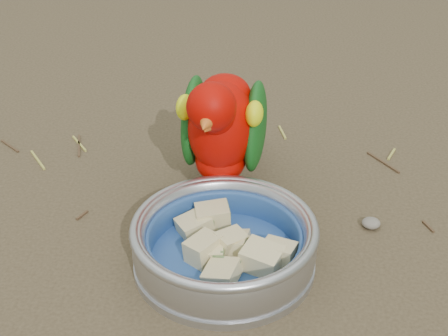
# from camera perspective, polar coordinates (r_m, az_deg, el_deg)

# --- Properties ---
(ground) EXTENTS (60.00, 60.00, 0.00)m
(ground) POSITION_cam_1_polar(r_m,az_deg,el_deg) (0.77, -3.78, -11.57)
(ground) COLOR #493C29
(food_bowl) EXTENTS (0.21, 0.21, 0.02)m
(food_bowl) POSITION_cam_1_polar(r_m,az_deg,el_deg) (0.82, 0.02, -7.72)
(food_bowl) COLOR #B2B2BA
(food_bowl) RESTS_ON ground
(bowl_wall) EXTENTS (0.21, 0.21, 0.04)m
(bowl_wall) POSITION_cam_1_polar(r_m,az_deg,el_deg) (0.80, 0.02, -6.06)
(bowl_wall) COLOR #B2B2BA
(bowl_wall) RESTS_ON food_bowl
(fruit_wedges) EXTENTS (0.13, 0.13, 0.03)m
(fruit_wedges) POSITION_cam_1_polar(r_m,az_deg,el_deg) (0.81, 0.02, -6.46)
(fruit_wedges) COLOR #D7C388
(fruit_wedges) RESTS_ON food_bowl
(lory_parrot) EXTENTS (0.14, 0.25, 0.19)m
(lory_parrot) POSITION_cam_1_polar(r_m,az_deg,el_deg) (0.89, -0.20, 2.58)
(lory_parrot) COLOR #AB0600
(lory_parrot) RESTS_ON ground
(ground_debris) EXTENTS (0.90, 0.80, 0.01)m
(ground_debris) POSITION_cam_1_polar(r_m,az_deg,el_deg) (0.83, -2.44, -7.85)
(ground_debris) COLOR #AAA246
(ground_debris) RESTS_ON ground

